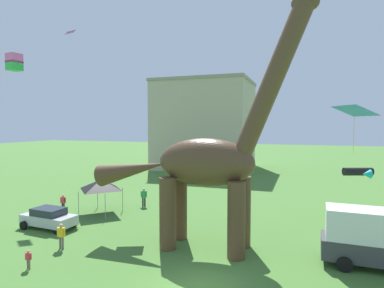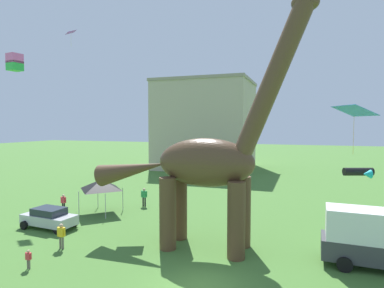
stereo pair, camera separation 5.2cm
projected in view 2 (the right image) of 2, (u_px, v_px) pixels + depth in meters
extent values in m
plane|color=#42702D|center=(200.00, 288.00, 15.23)|extent=(240.00, 240.00, 0.00)
cylinder|color=#513823|center=(242.00, 211.00, 20.38)|extent=(1.05, 1.05, 4.54)
cylinder|color=#513823|center=(236.00, 220.00, 18.49)|extent=(1.05, 1.05, 4.54)
cylinder|color=#513823|center=(179.00, 206.00, 21.82)|extent=(1.05, 1.05, 4.54)
cylinder|color=#513823|center=(168.00, 213.00, 19.93)|extent=(1.05, 1.05, 4.54)
ellipsoid|color=#513823|center=(206.00, 162.00, 19.97)|extent=(6.21, 2.67, 3.06)
cylinder|color=#513823|center=(273.00, 81.00, 18.35)|extent=(4.46, 1.15, 8.84)
ellipsoid|color=#513823|center=(305.00, 3.00, 17.54)|extent=(1.53, 0.96, 1.05)
cone|color=#513823|center=(133.00, 170.00, 21.74)|extent=(5.46, 1.53, 2.59)
cube|color=#B7B7BC|center=(49.00, 219.00, 24.09)|extent=(4.32, 2.07, 0.72)
cube|color=#232B35|center=(49.00, 211.00, 24.05)|extent=(2.37, 1.72, 0.52)
cylinder|color=black|center=(74.00, 223.00, 24.43)|extent=(0.63, 0.26, 0.62)
cylinder|color=black|center=(57.00, 230.00, 22.76)|extent=(0.63, 0.26, 0.62)
cylinder|color=black|center=(42.00, 219.00, 25.46)|extent=(0.63, 0.26, 0.62)
cylinder|color=black|center=(24.00, 225.00, 23.79)|extent=(0.63, 0.26, 0.62)
cube|color=#38383D|center=(377.00, 251.00, 17.26)|extent=(5.67, 2.30, 1.10)
cube|color=silver|center=(361.00, 224.00, 17.44)|extent=(3.66, 2.15, 1.70)
cylinder|color=black|center=(340.00, 250.00, 18.84)|extent=(0.81, 0.29, 0.80)
cylinder|color=black|center=(345.00, 265.00, 16.86)|extent=(0.81, 0.29, 0.80)
cylinder|color=#6B6056|center=(28.00, 264.00, 17.25)|extent=(0.09, 0.09, 0.52)
cylinder|color=#6B6056|center=(30.00, 264.00, 17.21)|extent=(0.09, 0.09, 0.52)
cube|color=#D1333D|center=(28.00, 256.00, 17.20)|extent=(0.28, 0.17, 0.37)
sphere|color=tan|center=(28.00, 251.00, 17.19)|extent=(0.16, 0.16, 0.16)
cylinder|color=#D1333D|center=(26.00, 255.00, 17.26)|extent=(0.07, 0.07, 0.35)
cylinder|color=#D1333D|center=(31.00, 256.00, 17.15)|extent=(0.07, 0.07, 0.35)
cylinder|color=black|center=(63.00, 207.00, 28.91)|extent=(0.13, 0.13, 0.75)
cylinder|color=black|center=(64.00, 207.00, 28.85)|extent=(0.13, 0.13, 0.75)
cube|color=#D1333D|center=(63.00, 200.00, 28.84)|extent=(0.41, 0.25, 0.53)
sphere|color=tan|center=(63.00, 196.00, 28.82)|extent=(0.23, 0.23, 0.23)
cylinder|color=#D1333D|center=(61.00, 199.00, 28.92)|extent=(0.10, 0.10, 0.51)
cylinder|color=#D1333D|center=(65.00, 200.00, 28.76)|extent=(0.10, 0.10, 0.51)
cylinder|color=black|center=(143.00, 202.00, 30.63)|extent=(0.15, 0.15, 0.87)
cylinder|color=black|center=(145.00, 202.00, 30.56)|extent=(0.15, 0.15, 0.87)
cube|color=green|center=(144.00, 194.00, 30.55)|extent=(0.47, 0.29, 0.62)
sphere|color=tan|center=(144.00, 190.00, 30.53)|extent=(0.27, 0.27, 0.27)
cylinder|color=green|center=(142.00, 194.00, 30.64)|extent=(0.12, 0.12, 0.59)
cylinder|color=green|center=(147.00, 194.00, 30.46)|extent=(0.12, 0.12, 0.59)
cylinder|color=#6B6056|center=(60.00, 242.00, 20.08)|extent=(0.13, 0.13, 0.80)
cylinder|color=#6B6056|center=(63.00, 243.00, 20.01)|extent=(0.13, 0.13, 0.80)
cube|color=yellow|center=(61.00, 232.00, 20.01)|extent=(0.43, 0.27, 0.56)
sphere|color=tan|center=(61.00, 226.00, 19.98)|extent=(0.25, 0.25, 0.25)
cylinder|color=yellow|center=(58.00, 231.00, 20.09)|extent=(0.11, 0.11, 0.54)
cylinder|color=yellow|center=(64.00, 232.00, 19.92)|extent=(0.11, 0.11, 0.54)
cylinder|color=#B2B2B7|center=(123.00, 199.00, 29.07)|extent=(0.06, 0.06, 2.10)
cylinder|color=#B2B2B7|center=(105.00, 206.00, 26.53)|extent=(0.06, 0.06, 2.10)
cylinder|color=#B2B2B7|center=(98.00, 197.00, 29.97)|extent=(0.06, 0.06, 2.10)
cylinder|color=#B2B2B7|center=(79.00, 203.00, 27.42)|extent=(0.06, 0.06, 2.10)
pyramid|color=black|center=(101.00, 184.00, 28.16)|extent=(3.15, 3.15, 0.90)
cube|color=pink|center=(15.00, 59.00, 26.22)|extent=(1.10, 1.10, 0.78)
cube|color=green|center=(15.00, 66.00, 26.25)|extent=(1.10, 1.10, 0.78)
cube|color=purple|center=(132.00, 169.00, 22.97)|extent=(2.08, 1.85, 0.30)
cylinder|color=black|center=(358.00, 172.00, 23.33)|extent=(2.18, 1.26, 0.59)
cone|color=#19B2B7|center=(367.00, 174.00, 22.17)|extent=(0.70, 0.76, 0.62)
cube|color=purple|center=(71.00, 32.00, 33.34)|extent=(1.56, 1.47, 0.38)
cylinder|color=yellow|center=(71.00, 40.00, 33.39)|extent=(0.01, 0.01, 1.28)
cube|color=#287AE5|center=(354.00, 111.00, 13.45)|extent=(1.80, 1.97, 0.44)
cylinder|color=orange|center=(354.00, 136.00, 13.51)|extent=(0.01, 0.01, 1.61)
cube|color=#B7A893|center=(206.00, 126.00, 58.07)|extent=(16.19, 13.82, 15.28)
cube|color=gray|center=(206.00, 83.00, 57.61)|extent=(16.52, 14.09, 0.50)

